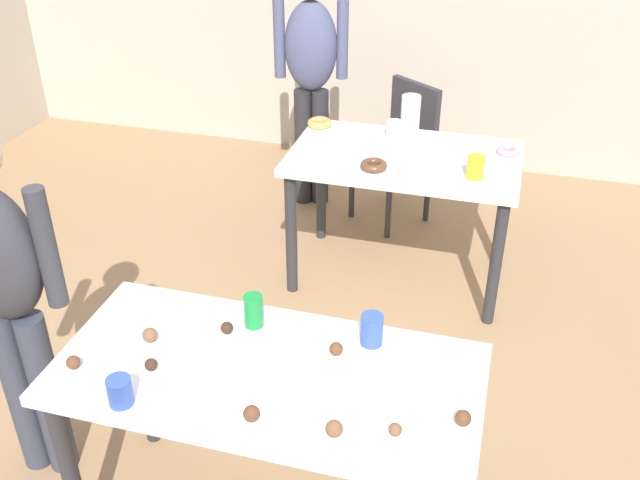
% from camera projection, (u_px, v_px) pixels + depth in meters
% --- Properties ---
extents(dining_table_near, '(1.37, 0.65, 0.75)m').
position_uv_depth(dining_table_near, '(268.00, 394.00, 2.35)').
color(dining_table_near, white).
rests_on(dining_table_near, ground_plane).
extents(dining_table_far, '(1.18, 0.71, 0.75)m').
position_uv_depth(dining_table_far, '(403.00, 173.00, 3.77)').
color(dining_table_far, white).
rests_on(dining_table_far, ground_plane).
extents(chair_far_table, '(0.56, 0.56, 0.87)m').
position_uv_depth(chair_far_table, '(401.00, 144.00, 4.45)').
color(chair_far_table, '#2D2D33').
rests_on(chair_far_table, ground_plane).
extents(person_girl_near, '(0.46, 0.24, 1.46)m').
position_uv_depth(person_girl_near, '(4.00, 286.00, 2.48)').
color(person_girl_near, '#383D4C').
rests_on(person_girl_near, ground_plane).
extents(person_adult_far, '(0.45, 0.26, 1.54)m').
position_uv_depth(person_adult_far, '(311.00, 67.00, 4.39)').
color(person_adult_far, '#28282D').
rests_on(person_adult_far, ground_plane).
extents(mixing_bowl, '(0.17, 0.17, 0.07)m').
position_uv_depth(mixing_bowl, '(293.00, 379.00, 2.21)').
color(mixing_bowl, white).
rests_on(mixing_bowl, dining_table_near).
extents(soda_can, '(0.07, 0.07, 0.12)m').
position_uv_depth(soda_can, '(254.00, 311.00, 2.46)').
color(soda_can, '#198438').
rests_on(soda_can, dining_table_near).
extents(fork_near, '(0.17, 0.02, 0.01)m').
position_uv_depth(fork_near, '(199.00, 389.00, 2.22)').
color(fork_near, silver).
rests_on(fork_near, dining_table_near).
extents(cup_near_0, '(0.08, 0.08, 0.09)m').
position_uv_depth(cup_near_0, '(120.00, 391.00, 2.15)').
color(cup_near_0, '#3351B2').
rests_on(cup_near_0, dining_table_near).
extents(cup_near_1, '(0.08, 0.08, 0.11)m').
position_uv_depth(cup_near_1, '(372.00, 330.00, 2.38)').
color(cup_near_1, '#3351B2').
rests_on(cup_near_1, dining_table_near).
extents(cake_ball_0, '(0.05, 0.05, 0.05)m').
position_uv_depth(cake_ball_0, '(150.00, 335.00, 2.41)').
color(cake_ball_0, brown).
rests_on(cake_ball_0, dining_table_near).
extents(cake_ball_1, '(0.04, 0.04, 0.04)m').
position_uv_depth(cake_ball_1, '(395.00, 430.00, 2.05)').
color(cake_ball_1, brown).
rests_on(cake_ball_1, dining_table_near).
extents(cake_ball_2, '(0.05, 0.05, 0.05)m').
position_uv_depth(cake_ball_2, '(73.00, 362.00, 2.29)').
color(cake_ball_2, brown).
rests_on(cake_ball_2, dining_table_near).
extents(cake_ball_3, '(0.05, 0.05, 0.05)m').
position_uv_depth(cake_ball_3, '(252.00, 414.00, 2.10)').
color(cake_ball_3, brown).
rests_on(cake_ball_3, dining_table_near).
extents(cake_ball_4, '(0.05, 0.05, 0.05)m').
position_uv_depth(cake_ball_4, '(463.00, 418.00, 2.08)').
color(cake_ball_4, brown).
rests_on(cake_ball_4, dining_table_near).
extents(cake_ball_5, '(0.05, 0.05, 0.05)m').
position_uv_depth(cake_ball_5, '(334.00, 429.00, 2.05)').
color(cake_ball_5, brown).
rests_on(cake_ball_5, dining_table_near).
extents(cake_ball_6, '(0.04, 0.04, 0.04)m').
position_uv_depth(cake_ball_6, '(227.00, 328.00, 2.45)').
color(cake_ball_6, '#3D2319').
rests_on(cake_ball_6, dining_table_near).
extents(cake_ball_7, '(0.04, 0.04, 0.04)m').
position_uv_depth(cake_ball_7, '(151.00, 364.00, 2.29)').
color(cake_ball_7, '#3D2319').
rests_on(cake_ball_7, dining_table_near).
extents(cake_ball_8, '(0.04, 0.04, 0.04)m').
position_uv_depth(cake_ball_8, '(256.00, 307.00, 2.55)').
color(cake_ball_8, brown).
rests_on(cake_ball_8, dining_table_near).
extents(cake_ball_9, '(0.05, 0.05, 0.05)m').
position_uv_depth(cake_ball_9, '(336.00, 349.00, 2.35)').
color(cake_ball_9, brown).
rests_on(cake_ball_9, dining_table_near).
extents(pitcher_far, '(0.10, 0.10, 0.21)m').
position_uv_depth(pitcher_far, '(410.00, 115.00, 3.90)').
color(pitcher_far, white).
rests_on(pitcher_far, dining_table_far).
extents(cup_far_0, '(0.09, 0.09, 0.10)m').
position_uv_depth(cup_far_0, '(394.00, 130.00, 3.87)').
color(cup_far_0, white).
rests_on(cup_far_0, dining_table_far).
extents(cup_far_1, '(0.09, 0.09, 0.11)m').
position_uv_depth(cup_far_1, '(475.00, 167.00, 3.45)').
color(cup_far_1, yellow).
rests_on(cup_far_1, dining_table_far).
extents(donut_far_0, '(0.12, 0.12, 0.03)m').
position_uv_depth(donut_far_0, '(508.00, 151.00, 3.71)').
color(donut_far_0, pink).
rests_on(donut_far_0, dining_table_far).
extents(donut_far_1, '(0.13, 0.13, 0.04)m').
position_uv_depth(donut_far_1, '(374.00, 165.00, 3.56)').
color(donut_far_1, brown).
rests_on(donut_far_1, dining_table_far).
extents(donut_far_2, '(0.10, 0.10, 0.03)m').
position_uv_depth(donut_far_2, '(347.00, 136.00, 3.88)').
color(donut_far_2, white).
rests_on(donut_far_2, dining_table_far).
extents(donut_far_3, '(0.14, 0.14, 0.04)m').
position_uv_depth(donut_far_3, '(320.00, 123.00, 4.03)').
color(donut_far_3, gold).
rests_on(donut_far_3, dining_table_far).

